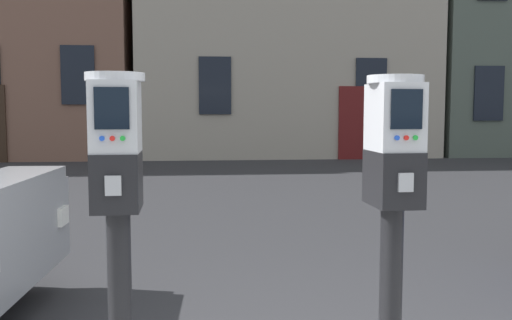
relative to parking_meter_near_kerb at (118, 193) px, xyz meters
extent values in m
cube|color=black|center=(0.00, 0.00, 0.05)|extent=(0.18, 0.24, 0.21)
cube|color=#A5A8AD|center=(0.00, -0.13, 0.05)|extent=(0.06, 0.01, 0.07)
cube|color=#B7BABF|center=(0.00, 0.00, 0.28)|extent=(0.18, 0.23, 0.26)
cube|color=black|center=(0.00, -0.12, 0.31)|extent=(0.12, 0.01, 0.15)
cylinder|color=blue|center=(-0.03, -0.12, 0.21)|extent=(0.02, 0.01, 0.02)
cylinder|color=red|center=(0.00, -0.12, 0.21)|extent=(0.02, 0.01, 0.02)
cylinder|color=green|center=(0.04, -0.12, 0.21)|extent=(0.02, 0.01, 0.02)
cylinder|color=#B7BABF|center=(0.00, 0.00, 0.43)|extent=(0.22, 0.22, 0.03)
cylinder|color=black|center=(1.05, 0.00, -0.52)|extent=(0.09, 0.09, 0.92)
cube|color=black|center=(1.05, 0.00, 0.04)|extent=(0.18, 0.24, 0.21)
cube|color=#A5A8AD|center=(1.06, -0.13, 0.04)|extent=(0.06, 0.01, 0.07)
cube|color=#B7BABF|center=(1.05, 0.00, 0.28)|extent=(0.18, 0.23, 0.26)
cube|color=black|center=(1.06, -0.12, 0.31)|extent=(0.12, 0.01, 0.15)
cylinder|color=blue|center=(1.02, -0.12, 0.21)|extent=(0.02, 0.01, 0.02)
cylinder|color=red|center=(1.06, -0.12, 0.21)|extent=(0.02, 0.01, 0.02)
cylinder|color=green|center=(1.09, -0.12, 0.21)|extent=(0.02, 0.01, 0.02)
cylinder|color=#B7BABF|center=(1.05, 0.00, 0.42)|extent=(0.22, 0.22, 0.03)
cube|color=white|center=(-0.74, 2.27, -0.50)|extent=(0.05, 0.20, 0.14)
cube|color=black|center=(-2.97, 13.75, 1.25)|extent=(0.90, 0.06, 1.60)
cube|color=black|center=(0.75, 13.75, 0.98)|extent=(0.90, 0.06, 1.60)
cube|color=black|center=(5.22, 13.75, 0.98)|extent=(0.90, 0.06, 1.60)
cube|color=#591414|center=(4.79, 13.75, -0.07)|extent=(1.00, 0.07, 2.10)
cube|color=black|center=(8.78, 13.75, 0.79)|extent=(0.90, 0.06, 1.60)
camera|label=1|loc=(0.30, -2.11, 0.31)|focal=39.51mm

